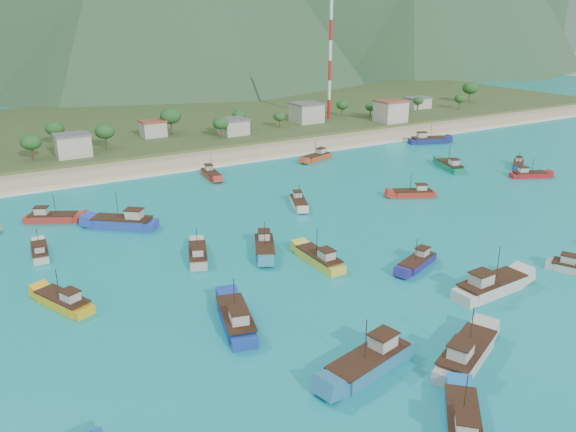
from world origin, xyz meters
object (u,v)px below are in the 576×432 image
boat_29 (124,223)px  boat_23 (40,252)px  boat_4 (236,320)px  boat_10 (417,263)px  boat_13 (428,140)px  boat_21 (518,165)px  radio_tower (330,61)px  boat_8 (211,175)px  boat_17 (413,194)px  boat_28 (463,424)px  boat_31 (198,255)px  boat_22 (491,287)px  boat_24 (319,259)px  boat_25 (64,302)px  boat_1 (370,362)px  boat_5 (529,175)px  boat_27 (450,166)px  boat_15 (52,218)px  boat_11 (466,355)px  boat_0 (265,248)px  boat_2 (299,203)px  boat_16 (317,157)px

boat_29 → boat_23: bearing=149.2°
boat_4 → boat_23: (-19.08, 38.15, -0.36)m
boat_10 → boat_13: boat_13 is taller
boat_21 → boat_23: (-120.73, 1.83, 0.02)m
radio_tower → boat_8: 86.47m
boat_4 → boat_17: size_ratio=1.24×
boat_28 → boat_31: bearing=140.3°
boat_28 → boat_22: bearing=78.8°
boat_24 → boat_25: boat_24 is taller
boat_1 → boat_22: bearing=-90.3°
boat_10 → boat_25: size_ratio=0.91×
boat_23 → boat_31: size_ratio=0.86×
boat_31 → boat_24: bearing=-15.6°
boat_13 → boat_21: 34.36m
radio_tower → boat_23: bearing=-145.3°
boat_24 → boat_28: (-9.53, -40.37, -0.02)m
boat_24 → boat_31: boat_24 is taller
boat_29 → radio_tower: bearing=-14.5°
boat_5 → boat_25: (-113.90, -10.78, 0.11)m
boat_25 → boat_10: bearing=-40.6°
radio_tower → boat_27: 76.87m
boat_15 → boat_11: bearing=51.5°
boat_11 → boat_24: 32.22m
boat_5 → boat_23: (-114.18, 10.27, -0.08)m
boat_10 → boat_31: boat_31 is taller
boat_4 → boat_25: (-18.80, 17.10, -0.17)m
boat_1 → boat_13: 126.79m
radio_tower → boat_1: size_ratio=3.27×
boat_5 → boat_21: boat_5 is taller
boat_0 → boat_5: (80.20, 7.95, -0.15)m
radio_tower → boat_2: 101.64m
boat_0 → boat_27: (68.68, 23.82, 0.05)m
radio_tower → boat_29: bearing=-143.3°
boat_4 → boat_10: (33.73, 2.05, -0.28)m
boat_17 → boat_31: (-55.13, -7.72, 0.01)m
boat_4 → boat_15: 56.63m
boat_1 → boat_15: size_ratio=1.24×
boat_10 → boat_22: (2.89, -12.54, 0.40)m
boat_27 → boat_0: bearing=-142.7°
boat_5 → boat_23: size_ratio=1.10×
boat_27 → boat_16: bearing=151.3°
boat_17 → boat_0: bearing=130.0°
boat_2 → radio_tower: bearing=-105.7°
boat_29 → boat_27: bearing=-51.4°
boat_10 → radio_tower: bearing=-48.7°
boat_8 → boat_17: (33.32, -38.15, 0.01)m
boat_16 → boat_22: size_ratio=0.82×
boat_13 → boat_16: (-42.58, -0.31, -0.19)m
boat_16 → boat_25: size_ratio=1.01×
boat_4 → boat_24: bearing=42.6°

